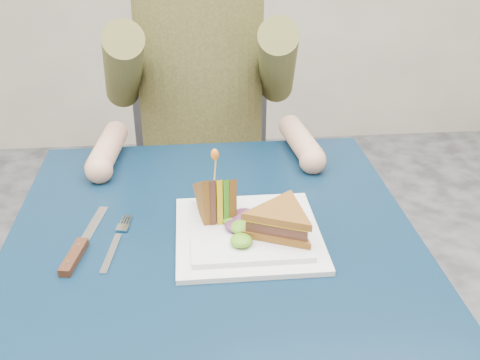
{
  "coord_description": "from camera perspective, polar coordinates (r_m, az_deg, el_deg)",
  "views": [
    {
      "loc": [
        -0.03,
        -0.88,
        1.31
      ],
      "look_at": [
        0.05,
        0.01,
        0.82
      ],
      "focal_mm": 42.0,
      "sensor_mm": 36.0,
      "label": 1
    }
  ],
  "objects": [
    {
      "name": "toothpick",
      "position": [
        1.0,
        -2.54,
        1.16
      ],
      "size": [
        0.01,
        0.01,
        0.06
      ],
      "primitive_type": "cylinder",
      "rotation": [
        0.14,
        0.07,
        0.0
      ],
      "color": "tan",
      "rests_on": "sandwich_upright"
    },
    {
      "name": "toothpick_frill",
      "position": [
        0.99,
        -2.58,
        2.6
      ],
      "size": [
        0.01,
        0.01,
        0.02
      ],
      "primitive_type": "ellipsoid",
      "color": "orange",
      "rests_on": "sandwich_upright"
    },
    {
      "name": "diner",
      "position": [
        1.52,
        -4.11,
        13.29
      ],
      "size": [
        0.54,
        0.59,
        0.74
      ],
      "color": "#4D4923",
      "rests_on": "chair"
    },
    {
      "name": "sandwich_upright",
      "position": [
        1.03,
        -2.47,
        -2.0
      ],
      "size": [
        0.08,
        0.14,
        0.13
      ],
      "color": "brown",
      "rests_on": "plate"
    },
    {
      "name": "sandwich_flat",
      "position": [
        0.99,
        4.17,
        -4.18
      ],
      "size": [
        0.19,
        0.19,
        0.05
      ],
      "color": "brown",
      "rests_on": "plate"
    },
    {
      "name": "lettuce_spill",
      "position": [
        1.02,
        1.05,
        -3.99
      ],
      "size": [
        0.15,
        0.13,
        0.02
      ],
      "primitive_type": null,
      "color": "#337A14",
      "rests_on": "plate"
    },
    {
      "name": "onion_ring",
      "position": [
        1.01,
        1.65,
        -3.88
      ],
      "size": [
        0.04,
        0.04,
        0.02
      ],
      "primitive_type": "torus",
      "rotation": [
        0.44,
        0.0,
        0.0
      ],
      "color": "#9E4C7A",
      "rests_on": "plate"
    },
    {
      "name": "fork",
      "position": [
        1.03,
        -12.54,
        -6.33
      ],
      "size": [
        0.04,
        0.18,
        0.01
      ],
      "color": "silver",
      "rests_on": "table"
    },
    {
      "name": "chair",
      "position": [
        1.75,
        -3.81,
        2.37
      ],
      "size": [
        0.42,
        0.4,
        0.93
      ],
      "color": "#47474C",
      "rests_on": "ground"
    },
    {
      "name": "table",
      "position": [
        1.1,
        -2.71,
        -8.22
      ],
      "size": [
        0.75,
        0.75,
        0.73
      ],
      "color": "black",
      "rests_on": "ground"
    },
    {
      "name": "knife",
      "position": [
        1.02,
        -16.14,
        -6.89
      ],
      "size": [
        0.06,
        0.22,
        0.02
      ],
      "color": "silver",
      "rests_on": "table"
    },
    {
      "name": "plate",
      "position": [
        1.02,
        0.82,
        -5.3
      ],
      "size": [
        0.26,
        0.26,
        0.02
      ],
      "color": "white",
      "rests_on": "table"
    }
  ]
}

